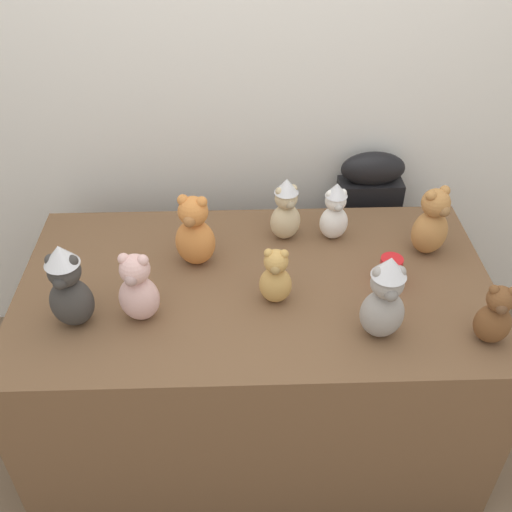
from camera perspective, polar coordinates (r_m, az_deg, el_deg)
The scene contains 14 objects.
ground_plane at distance 2.58m, azimuth 0.19°, elevation -19.73°, with size 10.00×10.00×0.00m, color brown.
wall_back at distance 2.51m, azimuth -0.57°, elevation 17.47°, with size 7.00×0.08×2.60m, color white.
display_table at distance 2.41m, azimuth 0.00°, elevation -9.67°, with size 1.71×0.95×0.79m, color brown.
instrument_case at distance 2.85m, azimuth 10.21°, elevation 1.12°, with size 0.28×0.12×0.98m.
teddy_bear_ash at distance 1.89m, azimuth 12.28°, elevation -4.00°, with size 0.15×0.13×0.31m.
teddy_bear_ginger at distance 2.16m, azimuth -5.93°, elevation 2.26°, with size 0.17×0.16×0.29m.
teddy_bear_honey at distance 2.00m, azimuth 1.90°, elevation -2.07°, with size 0.12×0.11×0.22m.
teddy_bear_charcoal at distance 1.98m, azimuth -17.64°, elevation -2.84°, with size 0.16×0.14×0.32m.
teddy_bear_chestnut at distance 2.00m, azimuth 22.00°, elevation -5.39°, with size 0.13×0.12×0.22m.
teddy_bear_sand at distance 2.29m, azimuth 2.89°, elevation 4.47°, with size 0.15×0.14×0.26m.
teddy_bear_blush at distance 1.96m, azimuth -11.31°, elevation -3.15°, with size 0.15×0.13×0.26m.
teddy_bear_snow at distance 2.31m, azimuth 7.59°, elevation 4.25°, with size 0.13×0.11×0.25m.
teddy_bear_caramel at distance 2.30m, azimuth 16.55°, elevation 3.06°, with size 0.18×0.17×0.28m.
party_cup_red at distance 2.16m, azimuth 12.79°, elevation -1.40°, with size 0.08×0.08×0.11m, color red.
Camera 1 is at (-0.05, -1.37, 2.18)m, focal length 41.55 mm.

